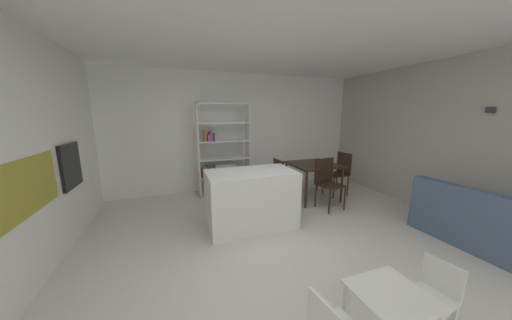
{
  "coord_description": "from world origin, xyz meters",
  "views": [
    {
      "loc": [
        -1.21,
        -2.56,
        1.75
      ],
      "look_at": [
        0.06,
        0.97,
        1.02
      ],
      "focal_mm": 16.3,
      "sensor_mm": 36.0,
      "label": 1
    }
  ],
  "objects_px": {
    "open_bookshelf": "(222,157)",
    "sofa": "(498,231)",
    "built_in_oven": "(71,165)",
    "dining_table": "(313,167)",
    "dining_chair_near": "(327,179)",
    "child_chair_right": "(435,293)",
    "kitchen_island": "(251,199)",
    "dining_chair_island_side": "(283,177)",
    "dining_chair_window_side": "(340,170)",
    "child_table": "(390,303)"
  },
  "relations": [
    {
      "from": "open_bookshelf",
      "to": "sofa",
      "type": "distance_m",
      "value": 4.52
    },
    {
      "from": "built_in_oven",
      "to": "dining_table",
      "type": "relative_size",
      "value": 0.64
    },
    {
      "from": "dining_chair_near",
      "to": "sofa",
      "type": "relative_size",
      "value": 0.51
    },
    {
      "from": "child_chair_right",
      "to": "dining_chair_near",
      "type": "height_order",
      "value": "dining_chair_near"
    },
    {
      "from": "open_bookshelf",
      "to": "dining_chair_near",
      "type": "xyz_separation_m",
      "value": [
        1.72,
        -1.45,
        -0.29
      ]
    },
    {
      "from": "built_in_oven",
      "to": "child_chair_right",
      "type": "distance_m",
      "value": 4.35
    },
    {
      "from": "kitchen_island",
      "to": "child_chair_right",
      "type": "bearing_deg",
      "value": -69.43
    },
    {
      "from": "child_chair_right",
      "to": "sofa",
      "type": "xyz_separation_m",
      "value": [
        1.9,
        0.47,
        -0.04
      ]
    },
    {
      "from": "open_bookshelf",
      "to": "dining_chair_island_side",
      "type": "height_order",
      "value": "open_bookshelf"
    },
    {
      "from": "dining_chair_island_side",
      "to": "kitchen_island",
      "type": "bearing_deg",
      "value": 128.25
    },
    {
      "from": "kitchen_island",
      "to": "dining_chair_near",
      "type": "height_order",
      "value": "dining_chair_near"
    },
    {
      "from": "kitchen_island",
      "to": "child_chair_right",
      "type": "distance_m",
      "value": 2.4
    },
    {
      "from": "dining_chair_window_side",
      "to": "dining_chair_near",
      "type": "distance_m",
      "value": 0.86
    },
    {
      "from": "child_table",
      "to": "dining_chair_window_side",
      "type": "bearing_deg",
      "value": 56.6
    },
    {
      "from": "built_in_oven",
      "to": "dining_chair_window_side",
      "type": "bearing_deg",
      "value": 2.92
    },
    {
      "from": "child_chair_right",
      "to": "dining_table",
      "type": "bearing_deg",
      "value": 157.28
    },
    {
      "from": "child_chair_right",
      "to": "dining_chair_island_side",
      "type": "xyz_separation_m",
      "value": [
        0.09,
        2.98,
        0.2
      ]
    },
    {
      "from": "open_bookshelf",
      "to": "dining_table",
      "type": "xyz_separation_m",
      "value": [
        1.73,
        -0.95,
        -0.17
      ]
    },
    {
      "from": "dining_chair_near",
      "to": "dining_chair_island_side",
      "type": "bearing_deg",
      "value": 136.81
    },
    {
      "from": "built_in_oven",
      "to": "dining_chair_island_side",
      "type": "bearing_deg",
      "value": 4.02
    },
    {
      "from": "open_bookshelf",
      "to": "dining_table",
      "type": "bearing_deg",
      "value": -28.67
    },
    {
      "from": "dining_table",
      "to": "dining_chair_near",
      "type": "xyz_separation_m",
      "value": [
        -0.01,
        -0.5,
        -0.12
      ]
    },
    {
      "from": "open_bookshelf",
      "to": "dining_chair_island_side",
      "type": "distance_m",
      "value": 1.45
    },
    {
      "from": "sofa",
      "to": "child_table",
      "type": "bearing_deg",
      "value": 101.27
    },
    {
      "from": "kitchen_island",
      "to": "child_table",
      "type": "distance_m",
      "value": 2.27
    },
    {
      "from": "kitchen_island",
      "to": "dining_chair_near",
      "type": "distance_m",
      "value": 1.63
    },
    {
      "from": "child_table",
      "to": "dining_chair_island_side",
      "type": "bearing_deg",
      "value": 78.74
    },
    {
      "from": "child_table",
      "to": "dining_chair_near",
      "type": "relative_size",
      "value": 0.54
    },
    {
      "from": "child_chair_right",
      "to": "dining_chair_window_side",
      "type": "distance_m",
      "value": 3.33
    },
    {
      "from": "kitchen_island",
      "to": "dining_table",
      "type": "height_order",
      "value": "kitchen_island"
    },
    {
      "from": "dining_table",
      "to": "sofa",
      "type": "relative_size",
      "value": 0.52
    },
    {
      "from": "child_table",
      "to": "child_chair_right",
      "type": "relative_size",
      "value": 0.88
    },
    {
      "from": "dining_table",
      "to": "kitchen_island",
      "type": "bearing_deg",
      "value": -155.44
    },
    {
      "from": "built_in_oven",
      "to": "dining_table",
      "type": "height_order",
      "value": "built_in_oven"
    },
    {
      "from": "dining_table",
      "to": "child_chair_right",
      "type": "bearing_deg",
      "value": -104.59
    },
    {
      "from": "built_in_oven",
      "to": "sofa",
      "type": "xyz_separation_m",
      "value": [
        5.19,
        -2.27,
        -0.78
      ]
    },
    {
      "from": "kitchen_island",
      "to": "open_bookshelf",
      "type": "relative_size",
      "value": 0.68
    },
    {
      "from": "child_chair_right",
      "to": "kitchen_island",
      "type": "bearing_deg",
      "value": -167.56
    },
    {
      "from": "child_chair_right",
      "to": "child_table",
      "type": "bearing_deg",
      "value": -97.26
    },
    {
      "from": "child_table",
      "to": "dining_chair_window_side",
      "type": "relative_size",
      "value": 0.54
    },
    {
      "from": "dining_table",
      "to": "dining_chair_near",
      "type": "relative_size",
      "value": 1.02
    },
    {
      "from": "kitchen_island",
      "to": "built_in_oven",
      "type": "bearing_deg",
      "value": 168.46
    },
    {
      "from": "kitchen_island",
      "to": "child_table",
      "type": "xyz_separation_m",
      "value": [
        0.33,
        -2.25,
        -0.06
      ]
    },
    {
      "from": "dining_table",
      "to": "dining_chair_window_side",
      "type": "relative_size",
      "value": 1.02
    },
    {
      "from": "dining_chair_island_side",
      "to": "sofa",
      "type": "xyz_separation_m",
      "value": [
        1.81,
        -2.51,
        -0.24
      ]
    },
    {
      "from": "child_table",
      "to": "built_in_oven",
      "type": "bearing_deg",
      "value": 135.38
    },
    {
      "from": "child_table",
      "to": "kitchen_island",
      "type": "bearing_deg",
      "value": 98.43
    },
    {
      "from": "child_table",
      "to": "dining_chair_island_side",
      "type": "xyz_separation_m",
      "value": [
        0.59,
        2.99,
        0.14
      ]
    },
    {
      "from": "child_chair_right",
      "to": "dining_table",
      "type": "height_order",
      "value": "dining_table"
    },
    {
      "from": "child_chair_right",
      "to": "sofa",
      "type": "bearing_deg",
      "value": 95.83
    }
  ]
}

